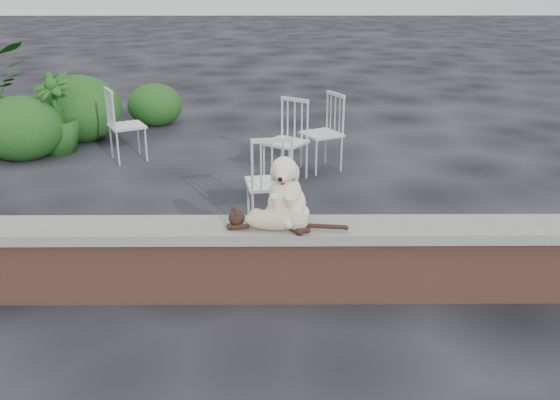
{
  "coord_description": "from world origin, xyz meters",
  "views": [
    {
      "loc": [
        0.42,
        -4.09,
        2.33
      ],
      "look_at": [
        0.45,
        0.2,
        0.7
      ],
      "focal_mm": 38.94,
      "sensor_mm": 36.0,
      "label": 1
    }
  ],
  "objects_px": {
    "dog": "(287,187)",
    "chair_b": "(285,141)",
    "potted_plant_b": "(55,113)",
    "chair_d": "(322,133)",
    "chair_c": "(269,182)",
    "chair_e": "(127,124)",
    "cat": "(276,218)"
  },
  "relations": [
    {
      "from": "potted_plant_b",
      "to": "chair_c",
      "type": "bearing_deg",
      "value": -42.02
    },
    {
      "from": "chair_b",
      "to": "potted_plant_b",
      "type": "xyz_separation_m",
      "value": [
        -3.05,
        1.15,
        0.08
      ]
    },
    {
      "from": "cat",
      "to": "potted_plant_b",
      "type": "height_order",
      "value": "potted_plant_b"
    },
    {
      "from": "dog",
      "to": "potted_plant_b",
      "type": "bearing_deg",
      "value": 139.9
    },
    {
      "from": "dog",
      "to": "chair_e",
      "type": "height_order",
      "value": "dog"
    },
    {
      "from": "chair_d",
      "to": "cat",
      "type": "bearing_deg",
      "value": -37.67
    },
    {
      "from": "chair_c",
      "to": "chair_d",
      "type": "relative_size",
      "value": 1.0
    },
    {
      "from": "chair_d",
      "to": "dog",
      "type": "bearing_deg",
      "value": -36.68
    },
    {
      "from": "potted_plant_b",
      "to": "chair_d",
      "type": "bearing_deg",
      "value": -12.46
    },
    {
      "from": "chair_e",
      "to": "chair_d",
      "type": "bearing_deg",
      "value": -127.32
    },
    {
      "from": "chair_d",
      "to": "chair_e",
      "type": "bearing_deg",
      "value": -127.6
    },
    {
      "from": "dog",
      "to": "cat",
      "type": "height_order",
      "value": "dog"
    },
    {
      "from": "chair_d",
      "to": "potted_plant_b",
      "type": "bearing_deg",
      "value": -130.21
    },
    {
      "from": "cat",
      "to": "chair_e",
      "type": "distance_m",
      "value": 4.1
    },
    {
      "from": "dog",
      "to": "chair_e",
      "type": "xyz_separation_m",
      "value": [
        -1.99,
        3.47,
        -0.38
      ]
    },
    {
      "from": "chair_c",
      "to": "potted_plant_b",
      "type": "bearing_deg",
      "value": -51.13
    },
    {
      "from": "cat",
      "to": "potted_plant_b",
      "type": "distance_m",
      "value": 4.94
    },
    {
      "from": "chair_e",
      "to": "cat",
      "type": "bearing_deg",
      "value": -179.61
    },
    {
      "from": "dog",
      "to": "chair_b",
      "type": "bearing_deg",
      "value": 100.84
    },
    {
      "from": "chair_d",
      "to": "potted_plant_b",
      "type": "relative_size",
      "value": 0.86
    },
    {
      "from": "chair_c",
      "to": "chair_d",
      "type": "height_order",
      "value": "same"
    },
    {
      "from": "chair_c",
      "to": "chair_b",
      "type": "bearing_deg",
      "value": -106.06
    },
    {
      "from": "dog",
      "to": "chair_c",
      "type": "relative_size",
      "value": 0.58
    },
    {
      "from": "dog",
      "to": "chair_d",
      "type": "distance_m",
      "value": 3.1
    },
    {
      "from": "chair_b",
      "to": "chair_e",
      "type": "xyz_separation_m",
      "value": [
        -2.03,
        0.81,
        0.0
      ]
    },
    {
      "from": "cat",
      "to": "chair_d",
      "type": "relative_size",
      "value": 1.09
    },
    {
      "from": "chair_e",
      "to": "dog",
      "type": "bearing_deg",
      "value": -177.6
    },
    {
      "from": "chair_c",
      "to": "chair_d",
      "type": "bearing_deg",
      "value": -117.98
    },
    {
      "from": "chair_b",
      "to": "chair_d",
      "type": "distance_m",
      "value": 0.59
    },
    {
      "from": "chair_b",
      "to": "chair_e",
      "type": "relative_size",
      "value": 1.0
    },
    {
      "from": "dog",
      "to": "chair_b",
      "type": "height_order",
      "value": "dog"
    },
    {
      "from": "chair_e",
      "to": "chair_b",
      "type": "bearing_deg",
      "value": -139.24
    }
  ]
}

